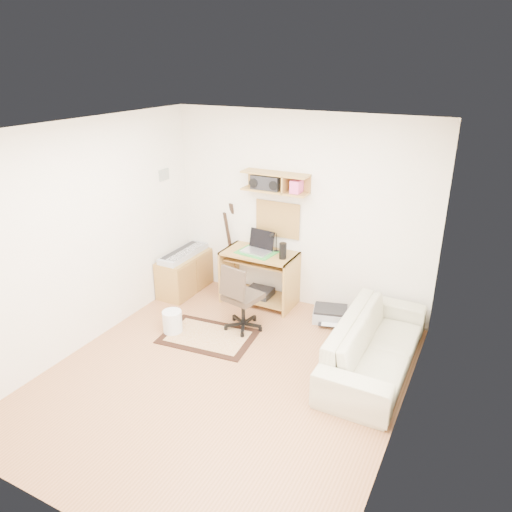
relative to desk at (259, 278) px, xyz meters
The scene contains 22 objects.
floor 1.82m from the desk, 75.52° to the right, with size 3.60×4.00×0.01m, color #B67A4C.
ceiling 2.85m from the desk, 75.52° to the right, with size 3.60×4.00×0.01m, color white.
back_wall 1.06m from the desk, 32.16° to the left, with size 3.60×0.01×2.60m, color white.
left_wall 2.38m from the desk, 128.25° to the right, with size 0.01×4.00×2.60m, color white.
right_wall 2.98m from the desk, 37.47° to the right, with size 0.01×4.00×2.60m, color white.
wall_shelf 1.34m from the desk, 45.90° to the left, with size 0.90×0.25×0.26m, color #B5873F.
cork_board 0.85m from the desk, 60.32° to the left, with size 0.64×0.03×0.49m, color #A58952.
wall_photo 1.91m from the desk, behind, with size 0.02×0.20×0.15m, color #4C8CBF.
desk is the anchor object (origin of this frame).
laptop 0.52m from the desk, 149.44° to the right, with size 0.38×0.38×0.29m, color silver, non-canonical shape.
speaker 0.61m from the desk, ahead, with size 0.10×0.10×0.22m, color black.
desk_lamp 0.56m from the desk, 37.28° to the left, with size 0.09×0.09×0.27m, color black, non-canonical shape.
pencil_cup 0.54m from the desk, 18.19° to the left, with size 0.08×0.08×0.11m, color #34509C.
boombox 1.31m from the desk, 80.90° to the left, with size 0.39×0.18×0.20m, color black.
rug 1.18m from the desk, 97.16° to the right, with size 1.11×0.74×0.01m, color beige.
task_chair 0.75m from the desk, 78.88° to the right, with size 0.46×0.46×0.90m, color #3A2E22, non-canonical shape.
cabinet 1.15m from the desk, behind, with size 0.40×0.90×0.55m, color #B5873F.
music_keyboard 1.17m from the desk, behind, with size 0.28×0.88×0.08m, color #B2B5BA.
guitar 0.66m from the desk, 166.99° to the left, with size 0.35×0.22×1.30m, color #A26532, non-canonical shape.
waste_basket 1.38m from the desk, 116.04° to the right, with size 0.24×0.24×0.29m, color white.
printer 1.10m from the desk, ahead, with size 0.44×0.34×0.17m, color #A5A8AA.
sofa 1.99m from the desk, 23.58° to the right, with size 1.96×0.57×0.77m, color beige.
Camera 1 is at (2.29, -3.67, 3.18)m, focal length 33.88 mm.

